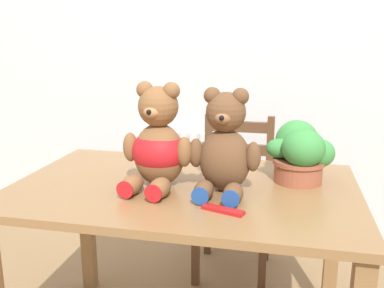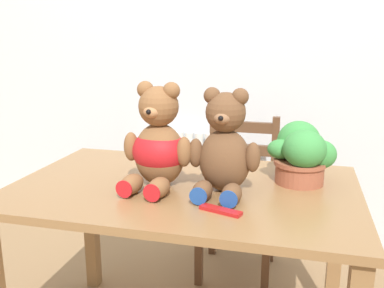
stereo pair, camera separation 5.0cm
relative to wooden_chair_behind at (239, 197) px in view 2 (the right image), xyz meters
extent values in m
cube|color=silver|center=(-0.12, 0.45, 0.86)|extent=(8.00, 0.04, 2.60)
cylinder|color=white|center=(-0.65, 0.38, -0.08)|extent=(0.06, 0.06, 0.71)
cylinder|color=white|center=(-0.59, 0.38, -0.08)|extent=(0.06, 0.06, 0.71)
cylinder|color=white|center=(-0.52, 0.38, -0.08)|extent=(0.06, 0.06, 0.71)
cylinder|color=white|center=(-0.46, 0.38, -0.08)|extent=(0.06, 0.06, 0.71)
cylinder|color=white|center=(-0.39, 0.38, -0.08)|extent=(0.06, 0.06, 0.71)
cylinder|color=white|center=(-0.32, 0.38, -0.08)|extent=(0.06, 0.06, 0.71)
cylinder|color=white|center=(-0.26, 0.38, -0.08)|extent=(0.06, 0.06, 0.71)
cylinder|color=white|center=(-0.19, 0.38, -0.08)|extent=(0.06, 0.06, 0.71)
cylinder|color=white|center=(-0.12, 0.38, -0.08)|extent=(0.06, 0.06, 0.71)
cube|color=white|center=(-0.39, 0.38, -0.42)|extent=(0.60, 0.10, 0.04)
cube|color=olive|center=(-0.12, -0.74, 0.30)|extent=(1.32, 0.84, 0.03)
cube|color=olive|center=(-0.73, -0.37, -0.08)|extent=(0.06, 0.06, 0.72)
cube|color=olive|center=(0.50, -0.37, -0.08)|extent=(0.06, 0.06, 0.72)
cube|color=brown|center=(0.00, -0.05, -0.02)|extent=(0.40, 0.40, 0.03)
cube|color=brown|center=(0.18, -0.23, -0.23)|extent=(0.04, 0.04, 0.41)
cube|color=brown|center=(-0.18, -0.23, -0.23)|extent=(0.04, 0.04, 0.41)
cube|color=brown|center=(0.18, 0.13, 0.00)|extent=(0.04, 0.04, 0.88)
cube|color=brown|center=(-0.18, 0.13, 0.00)|extent=(0.04, 0.04, 0.88)
cube|color=brown|center=(0.00, 0.13, 0.37)|extent=(0.32, 0.03, 0.06)
cube|color=brown|center=(0.00, 0.13, 0.24)|extent=(0.32, 0.03, 0.06)
ellipsoid|color=brown|center=(-0.21, -0.76, 0.43)|extent=(0.21, 0.19, 0.24)
sphere|color=brown|center=(-0.21, -0.76, 0.62)|extent=(0.15, 0.15, 0.15)
sphere|color=brown|center=(-0.15, -0.76, 0.68)|extent=(0.06, 0.06, 0.06)
sphere|color=brown|center=(-0.26, -0.75, 0.68)|extent=(0.06, 0.06, 0.06)
ellipsoid|color=#B2794C|center=(-0.21, -0.81, 0.61)|extent=(0.07, 0.06, 0.05)
sphere|color=black|center=(-0.22, -0.84, 0.61)|extent=(0.02, 0.02, 0.02)
ellipsoid|color=brown|center=(-0.10, -0.79, 0.46)|extent=(0.06, 0.06, 0.11)
ellipsoid|color=brown|center=(-0.32, -0.76, 0.46)|extent=(0.06, 0.06, 0.11)
ellipsoid|color=brown|center=(-0.17, -0.89, 0.35)|extent=(0.08, 0.13, 0.07)
cylinder|color=red|center=(-0.17, -0.94, 0.35)|extent=(0.06, 0.01, 0.06)
ellipsoid|color=brown|center=(-0.27, -0.87, 0.35)|extent=(0.08, 0.13, 0.07)
cylinder|color=red|center=(-0.28, -0.93, 0.35)|extent=(0.06, 0.01, 0.06)
ellipsoid|color=red|center=(-0.21, -0.76, 0.45)|extent=(0.23, 0.21, 0.17)
ellipsoid|color=brown|center=(0.05, -0.76, 0.43)|extent=(0.19, 0.17, 0.23)
sphere|color=brown|center=(0.05, -0.76, 0.61)|extent=(0.15, 0.15, 0.15)
sphere|color=brown|center=(0.10, -0.76, 0.67)|extent=(0.06, 0.06, 0.06)
sphere|color=brown|center=(-0.01, -0.75, 0.67)|extent=(0.06, 0.06, 0.06)
ellipsoid|color=#8C5F3F|center=(0.04, -0.81, 0.60)|extent=(0.06, 0.06, 0.05)
sphere|color=black|center=(0.04, -0.84, 0.60)|extent=(0.02, 0.02, 0.02)
ellipsoid|color=brown|center=(0.15, -0.78, 0.45)|extent=(0.06, 0.06, 0.11)
ellipsoid|color=brown|center=(-0.06, -0.77, 0.45)|extent=(0.06, 0.06, 0.11)
ellipsoid|color=brown|center=(0.09, -0.88, 0.35)|extent=(0.07, 0.12, 0.07)
cylinder|color=#1E4793|center=(0.09, -0.93, 0.35)|extent=(0.06, 0.01, 0.06)
ellipsoid|color=brown|center=(-0.01, -0.87, 0.35)|extent=(0.07, 0.12, 0.07)
cylinder|color=#1E4793|center=(-0.01, -0.93, 0.35)|extent=(0.06, 0.01, 0.06)
cylinder|color=#9E5138|center=(0.32, -0.60, 0.36)|extent=(0.19, 0.19, 0.09)
cylinder|color=#9E5138|center=(0.32, -0.60, 0.39)|extent=(0.20, 0.20, 0.02)
ellipsoid|color=#3D8E42|center=(0.39, -0.60, 0.43)|extent=(0.12, 0.09, 0.11)
ellipsoid|color=#3D8E42|center=(0.30, -0.53, 0.46)|extent=(0.17, 0.14, 0.17)
ellipsoid|color=#3D8E42|center=(0.24, -0.59, 0.44)|extent=(0.11, 0.09, 0.08)
ellipsoid|color=#3D8E42|center=(0.33, -0.64, 0.46)|extent=(0.16, 0.16, 0.14)
cube|color=red|center=(0.07, -0.96, 0.32)|extent=(0.15, 0.08, 0.01)
camera|label=1|loc=(0.26, -2.26, 0.87)|focal=40.00mm
camera|label=2|loc=(0.31, -2.25, 0.87)|focal=40.00mm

